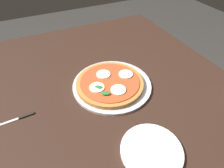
# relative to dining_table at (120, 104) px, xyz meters

# --- Properties ---
(ground_plane) EXTENTS (6.00, 6.00, 0.00)m
(ground_plane) POSITION_rel_dining_table_xyz_m (0.00, 0.00, -0.65)
(ground_plane) COLOR #2D2B28
(dining_table) EXTENTS (1.43, 1.09, 0.73)m
(dining_table) POSITION_rel_dining_table_xyz_m (0.00, 0.00, 0.00)
(dining_table) COLOR black
(dining_table) RESTS_ON ground_plane
(serving_tray) EXTENTS (0.36, 0.36, 0.01)m
(serving_tray) POSITION_rel_dining_table_xyz_m (0.05, 0.02, 0.09)
(serving_tray) COLOR #B2B2B7
(serving_tray) RESTS_ON dining_table
(pizza) EXTENTS (0.30, 0.30, 0.03)m
(pizza) POSITION_rel_dining_table_xyz_m (0.05, 0.03, 0.11)
(pizza) COLOR #B27033
(pizza) RESTS_ON serving_tray
(plate_white) EXTENTS (0.21, 0.21, 0.01)m
(plate_white) POSITION_rel_dining_table_xyz_m (-0.30, 0.04, 0.09)
(plate_white) COLOR white
(plate_white) RESTS_ON dining_table
(knife) EXTENTS (0.02, 0.17, 0.01)m
(knife) POSITION_rel_dining_table_xyz_m (0.03, 0.43, 0.09)
(knife) COLOR black
(knife) RESTS_ON dining_table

